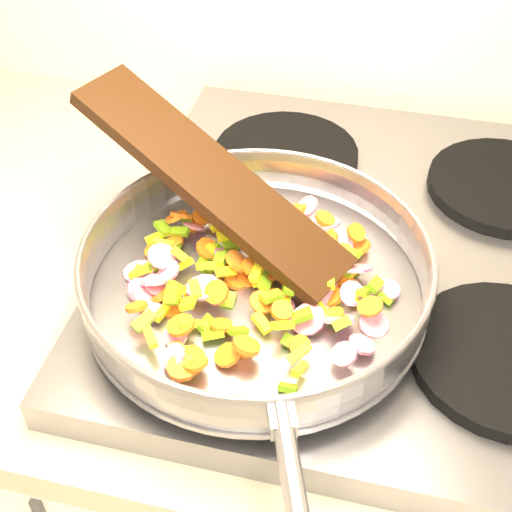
# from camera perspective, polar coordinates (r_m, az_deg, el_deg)

# --- Properties ---
(cooktop) EXTENTS (0.60, 0.60, 0.04)m
(cooktop) POSITION_cam_1_polar(r_m,az_deg,el_deg) (0.85, 9.66, -0.20)
(cooktop) COLOR #939399
(cooktop) RESTS_ON counter_top
(grate_fl) EXTENTS (0.19, 0.19, 0.02)m
(grate_fl) POSITION_cam_1_polar(r_m,az_deg,el_deg) (0.74, -2.10, -4.08)
(grate_fl) COLOR black
(grate_fl) RESTS_ON cooktop
(grate_fr) EXTENTS (0.19, 0.19, 0.02)m
(grate_fr) POSITION_cam_1_polar(r_m,az_deg,el_deg) (0.74, 19.46, -7.64)
(grate_fr) COLOR black
(grate_fr) RESTS_ON cooktop
(grate_bl) EXTENTS (0.19, 0.19, 0.02)m
(grate_bl) POSITION_cam_1_polar(r_m,az_deg,el_deg) (0.95, 2.41, 8.07)
(grate_bl) COLOR black
(grate_bl) RESTS_ON cooktop
(grate_br) EXTENTS (0.19, 0.19, 0.02)m
(grate_br) POSITION_cam_1_polar(r_m,az_deg,el_deg) (0.95, 19.27, 5.31)
(grate_br) COLOR black
(grate_br) RESTS_ON cooktop
(saute_pan) EXTENTS (0.40, 0.55, 0.06)m
(saute_pan) POSITION_cam_1_polar(r_m,az_deg,el_deg) (0.72, 0.02, -1.27)
(saute_pan) COLOR #9E9EA5
(saute_pan) RESTS_ON grate_fl
(vegetable_heap) EXTENTS (0.30, 0.29, 0.05)m
(vegetable_heap) POSITION_cam_1_polar(r_m,az_deg,el_deg) (0.74, -0.22, -1.40)
(vegetable_heap) COLOR #CA134B
(vegetable_heap) RESTS_ON saute_pan
(wooden_spatula) EXTENTS (0.33, 0.20, 0.14)m
(wooden_spatula) POSITION_cam_1_polar(r_m,az_deg,el_deg) (0.75, -3.56, 6.11)
(wooden_spatula) COLOR black
(wooden_spatula) RESTS_ON saute_pan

